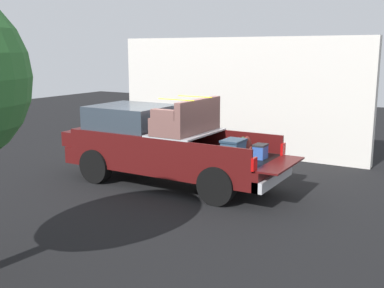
{
  "coord_description": "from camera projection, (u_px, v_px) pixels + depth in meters",
  "views": [
    {
      "loc": [
        -6.28,
        9.66,
        3.36
      ],
      "look_at": [
        -0.6,
        0.0,
        1.1
      ],
      "focal_mm": 43.64,
      "sensor_mm": 36.0,
      "label": 1
    }
  ],
  "objects": [
    {
      "name": "ground_plane",
      "position": [
        172.0,
        184.0,
        11.95
      ],
      "size": [
        40.0,
        40.0,
        0.0
      ],
      "primitive_type": "plane",
      "color": "black"
    },
    {
      "name": "building_facade",
      "position": [
        237.0,
        96.0,
        15.27
      ],
      "size": [
        8.63,
        0.36,
        3.77
      ],
      "primitive_type": "cube",
      "color": "silver",
      "rests_on": "ground_plane"
    },
    {
      "name": "trash_can",
      "position": [
        135.0,
        136.0,
        15.91
      ],
      "size": [
        0.6,
        0.6,
        0.98
      ],
      "color": "#3F4C66",
      "rests_on": "ground_plane"
    },
    {
      "name": "pickup_truck",
      "position": [
        159.0,
        144.0,
        11.94
      ],
      "size": [
        6.05,
        2.06,
        2.23
      ],
      "color": "#470F0F",
      "rests_on": "ground_plane"
    }
  ]
}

